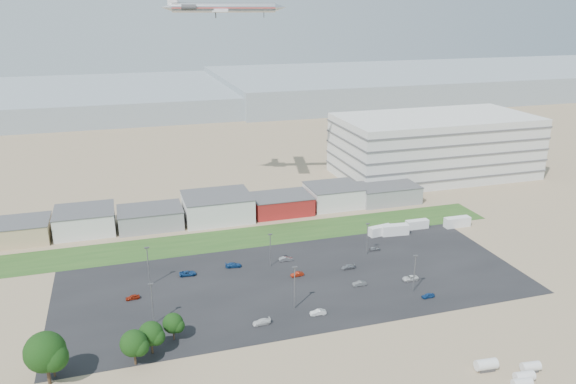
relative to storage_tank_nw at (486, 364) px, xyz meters
name	(u,v)px	position (x,y,z in m)	size (l,w,h in m)	color
ground	(301,324)	(-29.46, 26.52, -1.30)	(700.00, 700.00, 0.00)	#8D755A
parking_lot	(295,281)	(-24.46, 46.52, -1.29)	(120.00, 50.00, 0.01)	black
grass_strip	(248,237)	(-29.46, 78.52, -1.29)	(160.00, 16.00, 0.02)	#264D1D
hills_backdrop	(220,94)	(10.54, 341.52, 3.20)	(700.00, 200.00, 9.00)	gray
building_row	(184,210)	(-46.46, 97.52, 2.70)	(170.00, 20.00, 8.00)	silver
parking_garage	(434,146)	(60.54, 121.52, 11.20)	(80.00, 40.00, 25.00)	silver
storage_tank_nw	(486,364)	(0.00, 0.00, 0.00)	(4.32, 2.16, 2.59)	silver
storage_tank_ne	(531,366)	(8.10, -2.89, -0.18)	(3.71, 1.86, 2.23)	silver
storage_tank_sw	(522,383)	(3.06, -6.70, -0.19)	(3.70, 1.85, 2.22)	silver
storage_tank_se	(524,376)	(4.78, -5.14, -0.15)	(3.83, 1.91, 2.30)	silver
box_trailer_a	(380,230)	(10.48, 68.29, 0.15)	(7.73, 2.41, 2.90)	silver
box_trailer_b	(395,230)	(14.85, 67.13, 0.32)	(8.62, 2.69, 3.23)	silver
box_trailer_c	(417,224)	(24.10, 69.70, 0.10)	(7.44, 2.33, 2.79)	silver
box_trailer_d	(457,222)	(37.25, 67.24, 0.30)	(8.52, 2.66, 3.20)	silver
tree_far_left	(46,356)	(-81.57, 20.71, 4.87)	(8.22, 8.22, 12.33)	black
tree_left	(52,358)	(-80.85, 22.88, 2.82)	(5.50, 5.50, 8.24)	black
tree_mid	(134,346)	(-65.73, 22.12, 3.01)	(5.75, 5.75, 8.62)	black
tree_right	(151,336)	(-62.21, 25.04, 2.78)	(5.44, 5.44, 8.16)	black
tree_near	(173,325)	(-57.43, 28.76, 2.23)	(4.70, 4.70, 7.05)	black
lightpole_front_l	(152,304)	(-61.05, 36.45, 3.72)	(1.18, 0.49, 10.04)	slate
lightpole_front_m	(295,288)	(-28.71, 33.64, 4.10)	(1.27, 0.53, 10.80)	slate
lightpole_front_r	(414,274)	(2.15, 32.69, 3.65)	(1.16, 0.48, 9.88)	slate
lightpole_back_l	(148,266)	(-60.64, 55.56, 3.98)	(1.24, 0.52, 10.56)	slate
lightpole_back_m	(270,250)	(-28.13, 57.12, 3.45)	(1.12, 0.47, 9.49)	slate
lightpole_back_r	(367,239)	(0.36, 56.46, 3.43)	(1.11, 0.46, 9.46)	slate
airliner	(224,7)	(-27.40, 115.40, 66.11)	(41.53, 28.32, 12.27)	silver
parked_car_0	(410,278)	(4.46, 38.33, -0.71)	(1.96, 4.24, 1.18)	silver
parked_car_1	(359,283)	(-9.42, 39.49, -0.70)	(1.26, 3.62, 1.19)	#595B5E
parked_car_2	(428,296)	(4.10, 28.81, -0.74)	(1.32, 3.28, 1.12)	navy
parked_car_3	(262,322)	(-37.93, 29.15, -0.70)	(1.68, 4.12, 1.20)	silver
parked_car_5	(133,297)	(-65.18, 49.27, -0.72)	(1.36, 3.37, 1.15)	maroon
parked_car_6	(233,265)	(-38.02, 59.42, -0.66)	(1.79, 4.39, 1.27)	navy
parked_car_7	(297,274)	(-23.03, 49.13, -0.72)	(1.22, 3.50, 1.15)	maroon
parked_car_8	(375,249)	(3.79, 58.16, -0.74)	(1.30, 3.24, 1.10)	#A5A5AA
parked_car_9	(188,273)	(-50.64, 58.10, -0.68)	(2.06, 4.47, 1.24)	navy
parked_car_10	(135,344)	(-65.55, 28.43, -0.72)	(1.63, 4.00, 1.16)	#595B5E
parked_car_11	(286,259)	(-23.15, 58.88, -0.66)	(1.35, 3.88, 1.28)	#A5A5AA
parked_car_12	(348,267)	(-8.42, 49.32, -0.72)	(1.61, 3.95, 1.15)	#A5A5AA
parked_car_13	(318,312)	(-24.42, 29.20, -0.67)	(1.32, 3.78, 1.24)	silver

